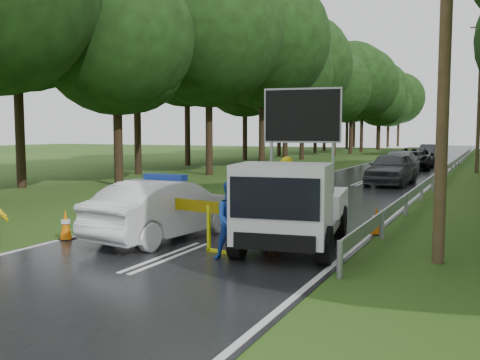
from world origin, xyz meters
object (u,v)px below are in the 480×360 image
Objects in this scene: queue_car_third at (413,158)px; queue_car_fourth at (431,155)px; queue_car_first at (391,168)px; work_truck at (292,205)px; officer at (285,191)px; civilian at (233,220)px; police_sedan at (166,210)px; barrier at (182,211)px; queue_car_second at (399,163)px.

queue_car_third is 1.12× the size of queue_car_fourth.
queue_car_first is 12.03m from queue_car_third.
work_truck is 2.47× the size of officer.
officer is at bearing 59.15° from civilian.
work_truck is at bearing -87.43° from queue_car_fourth.
work_truck reaches higher than police_sedan.
work_truck is (3.20, 0.31, 0.26)m from police_sedan.
queue_car_second reaches higher than barrier.
police_sedan is at bearing -95.26° from queue_car_second.
police_sedan reaches higher than queue_car_second.
police_sedan reaches higher than queue_car_third.
police_sedan is at bearing 152.52° from barrier.
civilian is (-0.78, -1.46, -0.17)m from work_truck.
work_truck reaches higher than civilian.
queue_car_second is 6.02m from queue_car_third.
queue_car_first reaches higher than queue_car_fourth.
civilian reaches higher than queue_car_second.
police_sedan is 2.68m from civilian.
queue_car_first is 0.95× the size of queue_car_second.
officer is 13.18m from queue_car_first.
police_sedan is 0.95× the size of queue_car_first.
work_truck is 1.78× the size of barrier.
barrier is 23.00m from queue_car_second.
work_truck is 16.01m from queue_car_first.
police_sedan is 28.41m from queue_car_third.
police_sedan is at bearing -96.77° from queue_car_first.
queue_car_second is 0.92× the size of queue_car_third.
work_truck is at bearing -85.59° from queue_car_first.
officer reaches higher than queue_car_third.
officer is at bearing -90.55° from queue_car_first.
queue_car_first is (0.25, 17.47, -0.00)m from civilian.
queue_car_fourth is (2.75, 34.39, 0.08)m from police_sedan.
civilian is 0.32× the size of queue_car_second.
queue_car_first is 0.97× the size of queue_car_fourth.
police_sedan is at bearing 117.60° from civilian.
officer is at bearing -90.29° from queue_car_second.
queue_car_second is at bearing 96.74° from barrier.
queue_car_fourth is at bearing -124.22° from officer.
queue_car_third is (0.17, 25.18, -0.21)m from officer.
queue_car_second is at bearing 98.05° from queue_car_first.
civilian is 35.54m from queue_car_fourth.
officer is 0.41× the size of queue_car_first.
civilian is 17.47m from queue_car_first.
work_truck is at bearing -167.29° from police_sedan.
civilian reaches higher than barrier.
work_truck reaches higher than officer.
work_truck reaches higher than barrier.
queue_car_first is at bearing 82.84° from work_truck.
police_sedan is 1.69× the size of barrier.
queue_car_third is at bearing 95.09° from queue_car_first.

